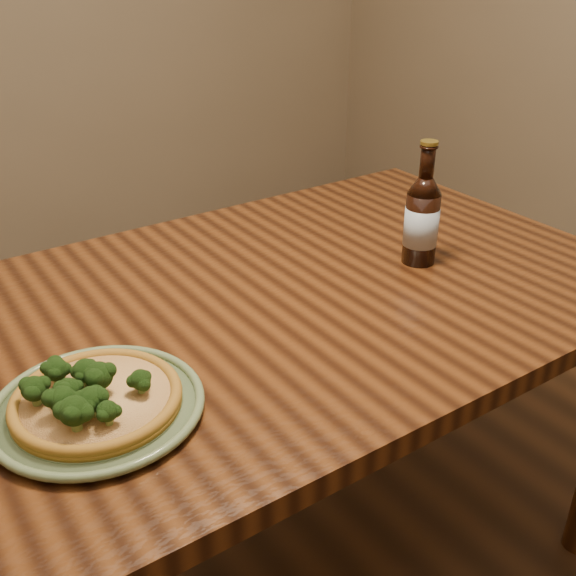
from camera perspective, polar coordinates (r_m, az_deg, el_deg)
table at (r=1.31m, az=-3.94°, el=-4.88°), size 1.60×0.90×0.75m
plate at (r=1.02m, az=-15.79°, el=-9.63°), size 0.31×0.31×0.02m
pizza at (r=1.01m, az=-16.14°, el=-8.89°), size 0.24×0.24×0.07m
beer_bottle at (r=1.41m, az=11.26°, el=5.74°), size 0.07×0.07×0.26m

